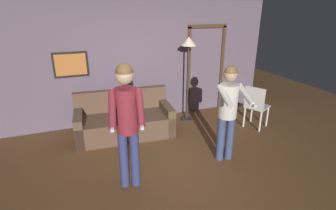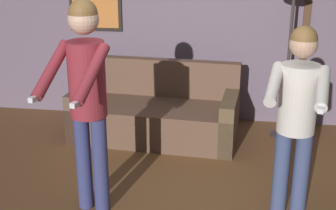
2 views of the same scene
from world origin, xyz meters
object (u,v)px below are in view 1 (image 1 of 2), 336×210
object	(u,v)px
dining_chair_distant	(256,105)
couch	(124,122)
person_standing_left	(127,116)
person_standing_right	(228,106)
torchiere_lamp	(188,52)

from	to	relation	value
dining_chair_distant	couch	bearing A→B (deg)	165.75
person_standing_left	person_standing_right	distance (m)	1.67
torchiere_lamp	dining_chair_distant	distance (m)	1.80
couch	dining_chair_distant	size ratio (longest dim) A/B	2.10
torchiere_lamp	dining_chair_distant	world-z (taller)	torchiere_lamp
torchiere_lamp	person_standing_left	world-z (taller)	torchiere_lamp
couch	person_standing_left	world-z (taller)	person_standing_left
person_standing_right	dining_chair_distant	distance (m)	1.59
dining_chair_distant	person_standing_right	bearing A→B (deg)	-145.91
person_standing_right	dining_chair_distant	xyz separation A→B (m)	(1.26, 0.85, -0.45)
torchiere_lamp	person_standing_left	distance (m)	2.62
person_standing_left	person_standing_right	size ratio (longest dim) A/B	1.11
couch	dining_chair_distant	bearing A→B (deg)	-14.25
torchiere_lamp	person_standing_left	bearing A→B (deg)	-133.01
couch	person_standing_right	size ratio (longest dim) A/B	1.20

